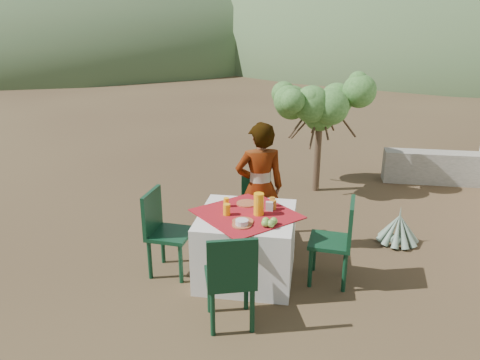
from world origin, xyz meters
name	(u,v)px	position (x,y,z in m)	size (l,w,h in m)	color
ground	(215,265)	(0.00, 0.00, 0.00)	(160.00, 160.00, 0.00)	#352418
table	(246,245)	(0.40, -0.16, 0.38)	(1.30, 1.30, 0.76)	silver
chair_far	(257,205)	(0.38, 0.80, 0.46)	(0.46, 0.46, 0.83)	black
chair_near	(231,277)	(0.40, -1.10, 0.54)	(0.56, 0.56, 0.97)	black
chair_left	(163,228)	(-0.53, -0.22, 0.54)	(0.48, 0.48, 0.97)	black
chair_right	(338,238)	(1.38, -0.13, 0.53)	(0.48, 0.48, 0.96)	black
person	(260,188)	(0.46, 0.49, 0.81)	(0.59, 0.39, 1.62)	#8C6651
shrub_tree	(323,110)	(1.19, 2.74, 1.34)	(1.45, 1.42, 1.70)	#4D3C26
agave	(398,229)	(2.20, 0.94, 0.19)	(0.54, 0.52, 0.56)	slate
stone_wall	(462,169)	(3.60, 3.40, 0.28)	(2.60, 0.35, 0.55)	gray
hill_near_left	(69,51)	(-18.00, 30.00, 0.00)	(40.00, 40.00, 16.00)	#3B5A32
hill_near_right	(458,50)	(12.00, 36.00, 0.00)	(48.00, 48.00, 20.00)	#3B5A32
hill_far_center	(276,38)	(-4.00, 52.00, 0.00)	(60.00, 60.00, 24.00)	slate
plate_far	(247,203)	(0.36, 0.10, 0.77)	(0.23, 0.23, 0.01)	brown
plate_near	(243,221)	(0.39, -0.39, 0.77)	(0.22, 0.22, 0.01)	brown
glass_far	(226,202)	(0.15, -0.01, 0.81)	(0.06, 0.06, 0.10)	#FFA510
glass_near	(227,209)	(0.19, -0.24, 0.82)	(0.08, 0.08, 0.12)	#FFA510
juice_pitcher	(259,204)	(0.53, -0.17, 0.88)	(0.11, 0.11, 0.24)	#FFA510
bowl_plate	(242,225)	(0.40, -0.47, 0.77)	(0.21, 0.21, 0.01)	brown
white_bowl	(242,222)	(0.40, -0.47, 0.80)	(0.13, 0.13, 0.05)	silver
jar_left	(273,205)	(0.67, -0.01, 0.81)	(0.07, 0.07, 0.11)	#BA7420
jar_right	(272,202)	(0.65, 0.08, 0.81)	(0.06, 0.06, 0.10)	#BA7420
napkin_holder	(269,206)	(0.63, -0.05, 0.81)	(0.08, 0.05, 0.10)	silver
fruit_cluster	(269,222)	(0.67, -0.44, 0.80)	(0.16, 0.15, 0.08)	olive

